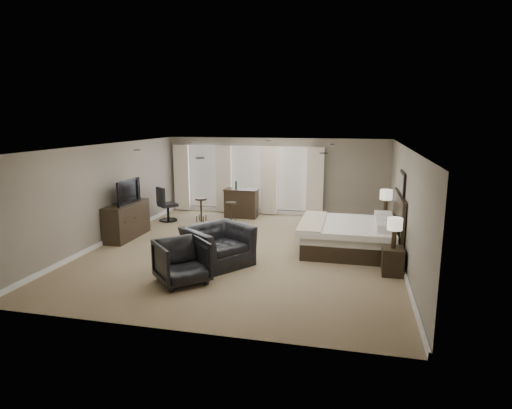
% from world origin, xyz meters
% --- Properties ---
extents(room, '(7.60, 8.60, 2.64)m').
position_xyz_m(room, '(0.00, 0.00, 1.30)').
color(room, '#7C6C4F').
rests_on(room, ground).
extents(window_bay, '(5.25, 0.20, 2.30)m').
position_xyz_m(window_bay, '(-1.00, 4.11, 1.20)').
color(window_bay, silver).
rests_on(window_bay, room).
extents(bed, '(2.31, 2.21, 1.47)m').
position_xyz_m(bed, '(2.58, 0.54, 0.74)').
color(bed, silver).
rests_on(bed, ground).
extents(nightstand_near, '(0.44, 0.53, 0.58)m').
position_xyz_m(nightstand_near, '(3.47, -0.91, 0.29)').
color(nightstand_near, black).
rests_on(nightstand_near, ground).
extents(nightstand_far, '(0.49, 0.60, 0.66)m').
position_xyz_m(nightstand_far, '(3.47, 1.99, 0.33)').
color(nightstand_far, black).
rests_on(nightstand_far, ground).
extents(lamp_near, '(0.31, 0.31, 0.64)m').
position_xyz_m(lamp_near, '(3.47, -0.91, 0.90)').
color(lamp_near, beige).
rests_on(lamp_near, nightstand_near).
extents(lamp_far, '(0.33, 0.33, 0.69)m').
position_xyz_m(lamp_far, '(3.47, 1.99, 1.00)').
color(lamp_far, beige).
rests_on(lamp_far, nightstand_far).
extents(wall_art, '(0.04, 0.96, 0.56)m').
position_xyz_m(wall_art, '(3.70, 0.54, 1.75)').
color(wall_art, slate).
rests_on(wall_art, room).
extents(dresser, '(0.54, 1.67, 0.97)m').
position_xyz_m(dresser, '(-3.45, 0.38, 0.48)').
color(dresser, black).
rests_on(dresser, ground).
extents(tv, '(0.66, 1.14, 0.15)m').
position_xyz_m(tv, '(-3.45, 0.38, 1.04)').
color(tv, black).
rests_on(tv, dresser).
extents(armchair_near, '(1.52, 1.62, 1.19)m').
position_xyz_m(armchair_near, '(-0.31, -1.18, 0.59)').
color(armchair_near, black).
rests_on(armchair_near, ground).
extents(armchair_far, '(1.29, 1.29, 0.97)m').
position_xyz_m(armchair_far, '(-0.67, -2.37, 0.49)').
color(armchair_far, black).
rests_on(armchair_far, ground).
extents(bar_counter, '(1.10, 0.57, 0.96)m').
position_xyz_m(bar_counter, '(-1.02, 3.49, 0.48)').
color(bar_counter, black).
rests_on(bar_counter, ground).
extents(bar_stool_left, '(0.37, 0.37, 0.76)m').
position_xyz_m(bar_stool_left, '(-2.11, 2.61, 0.38)').
color(bar_stool_left, black).
rests_on(bar_stool_left, ground).
extents(bar_stool_right, '(0.40, 0.40, 0.71)m').
position_xyz_m(bar_stool_right, '(-1.08, 2.45, 0.36)').
color(bar_stool_right, black).
rests_on(bar_stool_right, ground).
extents(desk_chair, '(0.80, 0.80, 1.12)m').
position_xyz_m(desk_chair, '(-3.17, 2.44, 0.56)').
color(desk_chair, black).
rests_on(desk_chair, ground).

